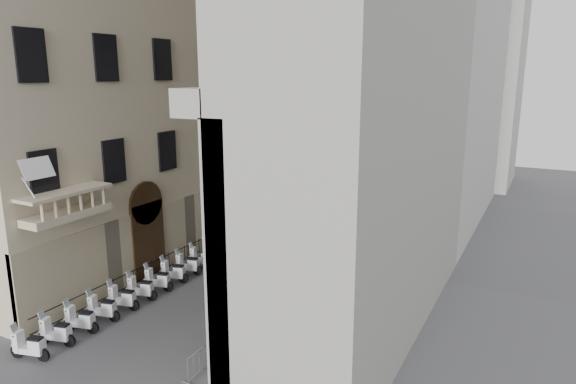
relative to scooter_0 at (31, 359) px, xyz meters
The scene contains 30 objects.
far_building 47.21m from the scooter_0, 85.59° to the left, with size 22.00×10.00×30.00m, color #ADABA3.
iron_fence 14.66m from the scooter_0, 93.36° to the left, with size 0.30×28.00×1.40m, color black, non-canonical shape.
blue_awning 23.87m from the scooter_0, 71.46° to the left, with size 1.60×3.00×3.00m, color navy, non-canonical shape.
flag 1.73m from the scooter_0, 108.89° to the left, with size 1.00×1.40×8.20m, color #9E0C11, non-canonical shape.
scooter_0 is the anchor object (origin of this frame).
scooter_1 1.27m from the scooter_0, 90.00° to the left, with size 0.56×1.40×1.50m, color white, non-canonical shape.
scooter_2 2.53m from the scooter_0, 90.00° to the left, with size 0.56×1.40×1.50m, color white, non-canonical shape.
scooter_3 3.80m from the scooter_0, 90.00° to the left, with size 0.56×1.40×1.50m, color white, non-canonical shape.
scooter_4 5.06m from the scooter_0, 90.00° to the left, with size 0.56×1.40×1.50m, color white, non-canonical shape.
scooter_5 6.33m from the scooter_0, 90.00° to the left, with size 0.56×1.40×1.50m, color white, non-canonical shape.
scooter_6 7.60m from the scooter_0, 90.00° to the left, with size 0.56×1.40×1.50m, color white, non-canonical shape.
scooter_7 8.86m from the scooter_0, 90.00° to the left, with size 0.56×1.40×1.50m, color white, non-canonical shape.
scooter_8 10.13m from the scooter_0, 90.00° to the left, with size 0.56×1.40×1.50m, color white, non-canonical shape.
scooter_9 11.39m from the scooter_0, 90.00° to the left, with size 0.56×1.40×1.50m, color white, non-canonical shape.
scooter_10 12.66m from the scooter_0, 90.00° to the left, with size 0.56×1.40×1.50m, color white, non-canonical shape.
scooter_11 13.93m from the scooter_0, 90.00° to the left, with size 0.56×1.40×1.50m, color white, non-canonical shape.
scooter_12 15.19m from the scooter_0, 90.00° to the left, with size 0.56×1.40×1.50m, color white, non-canonical shape.
barrier_0 7.28m from the scooter_0, 22.25° to the left, with size 0.60×2.40×1.10m, color #A3A6AB, non-canonical shape.
barrier_1 8.55m from the scooter_0, 37.96° to the left, with size 0.60×2.40×1.10m, color #A3A6AB, non-canonical shape.
barrier_2 10.27m from the scooter_0, 49.02° to the left, with size 0.60×2.40×1.10m, color #A3A6AB, non-canonical shape.
barrier_3 12.27m from the scooter_0, 56.70° to the left, with size 0.60×2.40×1.10m, color #A3A6AB, non-canonical shape.
barrier_4 14.43m from the scooter_0, 62.16° to the left, with size 0.60×2.40×1.10m, color #A3A6AB, non-canonical shape.
barrier_5 16.68m from the scooter_0, 66.17° to the left, with size 0.60×2.40×1.10m, color #A3A6AB, non-canonical shape.
barrier_6 18.99m from the scooter_0, 69.22° to the left, with size 0.60×2.40×1.10m, color #A3A6AB, non-canonical shape.
security_tent 17.10m from the scooter_0, 90.54° to the left, with size 4.01×4.01×3.26m.
street_lamp 21.29m from the scooter_0, 91.40° to the left, with size 2.31×1.04×7.44m.
info_kiosk 21.11m from the scooter_0, 90.98° to the left, with size 0.39×0.89×1.83m.
pedestrian_a 17.95m from the scooter_0, 80.47° to the left, with size 0.58×0.38×1.58m, color #0D0F37.
pedestrian_b 25.44m from the scooter_0, 77.05° to the left, with size 0.78×0.61×1.60m, color black.
pedestrian_c 27.82m from the scooter_0, 87.03° to the left, with size 0.90×0.58×1.84m, color black.
Camera 1 is at (14.38, -8.42, 11.31)m, focal length 32.00 mm.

